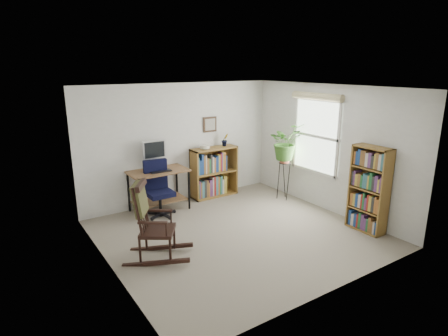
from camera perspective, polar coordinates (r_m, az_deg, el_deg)
floor at (r=6.37m, az=2.01°, el=-9.95°), size 4.20×4.00×0.00m
ceiling at (r=5.77m, az=2.24°, el=12.14°), size 4.20×4.00×0.00m
wall_back at (r=7.63m, az=-6.64°, el=3.75°), size 4.20×0.00×2.40m
wall_front at (r=4.55m, az=16.91°, el=-4.87°), size 4.20×0.00×2.40m
wall_left at (r=5.08m, az=-17.59°, el=-2.82°), size 0.00×4.00×2.40m
wall_right at (r=7.35m, az=15.61°, el=2.83°), size 0.00×4.00×2.40m
window at (r=7.47m, az=13.79°, el=4.73°), size 0.12×1.20×1.50m
desk at (r=7.31m, az=-9.87°, el=-3.39°), size 1.11×0.61×0.80m
monitor at (r=7.25m, az=-10.56°, el=2.01°), size 0.46×0.16×0.56m
keyboard at (r=7.09m, az=-9.63°, el=-0.49°), size 0.40×0.15×0.02m
office_chair at (r=6.99m, az=-9.79°, el=-3.17°), size 0.63×0.63×1.06m
rocking_chair at (r=5.47m, az=-10.14°, el=-7.85°), size 1.18×1.07×1.18m
low_bookshelf at (r=7.96m, az=-1.50°, el=-0.62°), size 1.01×0.34×1.06m
tall_bookshelf at (r=6.69m, az=21.22°, el=-3.06°), size 0.27×0.64×1.46m
plant_stand at (r=7.90m, az=9.08°, el=-1.48°), size 0.30×0.30×0.92m
spider_plant at (r=7.66m, az=9.44°, el=6.59°), size 1.69×1.88×1.46m
potted_plant_small at (r=7.98m, az=0.14°, el=3.75°), size 0.13×0.24×0.11m
framed_picture at (r=7.87m, az=-2.13°, el=6.64°), size 0.32×0.04×0.32m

